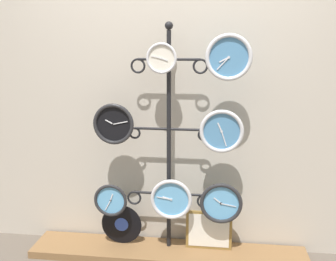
{
  "coord_description": "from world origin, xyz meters",
  "views": [
    {
      "loc": [
        0.36,
        -2.49,
        1.68
      ],
      "look_at": [
        0.0,
        0.36,
        1.03
      ],
      "focal_mm": 42.0,
      "sensor_mm": 36.0,
      "label": 1
    }
  ],
  "objects": [
    {
      "name": "display_stand",
      "position": [
        -0.0,
        0.41,
        0.57
      ],
      "size": [
        0.68,
        0.39,
        1.83
      ],
      "color": "black",
      "rests_on": "ground_plane"
    },
    {
      "name": "clock_middle_right",
      "position": [
        0.4,
        0.31,
        1.05
      ],
      "size": [
        0.32,
        0.04,
        0.32
      ],
      "color": "#4C84B2"
    },
    {
      "name": "clock_bottom_left",
      "position": [
        -0.44,
        0.3,
        0.48
      ],
      "size": [
        0.26,
        0.04,
        0.26
      ],
      "color": "#60A8DB"
    },
    {
      "name": "clock_bottom_center",
      "position": [
        0.03,
        0.3,
        0.51
      ],
      "size": [
        0.32,
        0.04,
        0.32
      ],
      "color": "#60A8DB"
    },
    {
      "name": "clock_top_center",
      "position": [
        -0.04,
        0.34,
        1.57
      ],
      "size": [
        0.22,
        0.04,
        0.22
      ],
      "color": "silver"
    },
    {
      "name": "clock_bottom_right",
      "position": [
        0.41,
        0.32,
        0.49
      ],
      "size": [
        0.32,
        0.04,
        0.32
      ],
      "color": "#60A8DB"
    },
    {
      "name": "low_shelf",
      "position": [
        0.0,
        0.35,
        0.03
      ],
      "size": [
        2.2,
        0.36,
        0.06
      ],
      "color": "brown",
      "rests_on": "ground_plane"
    },
    {
      "name": "clock_middle_left",
      "position": [
        -0.41,
        0.31,
        1.08
      ],
      "size": [
        0.31,
        0.04,
        0.31
      ],
      "color": "black"
    },
    {
      "name": "vinyl_record",
      "position": [
        -0.39,
        0.4,
        0.23
      ],
      "size": [
        0.33,
        0.01,
        0.33
      ],
      "color": "black",
      "rests_on": "low_shelf"
    },
    {
      "name": "clock_top_right",
      "position": [
        0.43,
        0.3,
        1.58
      ],
      "size": [
        0.33,
        0.04,
        0.33
      ],
      "color": "#4C84B2"
    },
    {
      "name": "shop_wall",
      "position": [
        0.0,
        0.57,
        1.4
      ],
      "size": [
        4.4,
        0.04,
        2.8
      ],
      "color": "#BCB2A3",
      "rests_on": "ground_plane"
    },
    {
      "name": "picture_frame",
      "position": [
        0.32,
        0.4,
        0.22
      ],
      "size": [
        0.37,
        0.02,
        0.32
      ],
      "color": "olive",
      "rests_on": "low_shelf"
    }
  ]
}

